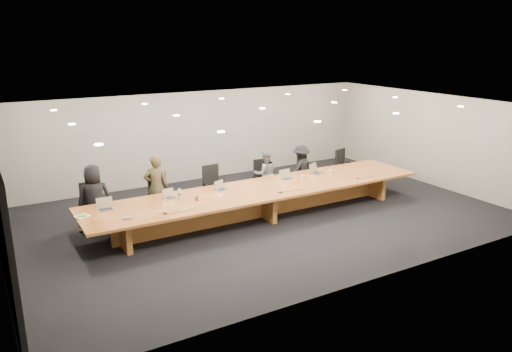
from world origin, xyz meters
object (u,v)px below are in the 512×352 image
(chair_mid_right, at_px, (264,179))
(laptop_c, at_px, (222,186))
(mic_center, at_px, (280,192))
(laptop_e, at_px, (317,169))
(mic_left, at_px, (165,213))
(chair_mid_left, at_px, (215,186))
(chair_far_left, at_px, (91,207))
(laptop_d, at_px, (287,175))
(amber_mug, at_px, (197,198))
(av_box, at_px, (128,218))
(chair_right, at_px, (307,173))
(person_c, at_px, (265,174))
(person_a, at_px, (94,198))
(water_bottle, at_px, (180,194))
(laptop_b, at_px, (170,194))
(person_d, at_px, (301,169))
(paper_cup_far, at_px, (330,171))
(mic_right, at_px, (358,178))
(person_b, at_px, (156,187))
(chair_far_right, at_px, (345,166))
(paper_cup_near, at_px, (302,177))
(laptop_a, at_px, (105,204))
(chair_left, at_px, (162,196))
(conference_table, at_px, (262,197))

(chair_mid_right, height_order, laptop_c, chair_mid_right)
(mic_center, bearing_deg, laptop_e, 27.26)
(mic_left, bearing_deg, chair_mid_left, 41.85)
(chair_far_left, height_order, mic_center, chair_far_left)
(laptop_d, bearing_deg, amber_mug, -175.20)
(chair_mid_left, relative_size, av_box, 5.41)
(chair_mid_right, height_order, chair_right, chair_mid_right)
(chair_mid_left, bearing_deg, person_c, -5.30)
(person_a, xyz_separation_m, water_bottle, (1.76, -0.92, 0.07))
(person_c, distance_m, av_box, 4.72)
(chair_far_left, xyz_separation_m, laptop_c, (3.01, -0.94, 0.31))
(chair_mid_left, distance_m, laptop_b, 1.87)
(chair_right, distance_m, person_d, 0.33)
(chair_right, bearing_deg, chair_mid_right, 164.85)
(paper_cup_far, bearing_deg, laptop_c, 179.45)
(laptop_c, height_order, mic_right, laptop_c)
(person_b, bearing_deg, laptop_b, 112.31)
(laptop_e, bearing_deg, amber_mug, 162.13)
(chair_mid_right, bearing_deg, person_c, -62.56)
(chair_mid_left, relative_size, chair_far_right, 1.07)
(person_a, height_order, amber_mug, person_a)
(paper_cup_near, distance_m, paper_cup_far, 1.06)
(paper_cup_far, bearing_deg, laptop_e, 167.89)
(chair_mid_right, relative_size, laptop_c, 3.57)
(laptop_a, height_order, laptop_b, laptop_a)
(person_b, bearing_deg, chair_far_left, 15.30)
(amber_mug, bearing_deg, mic_right, -6.29)
(laptop_d, xyz_separation_m, paper_cup_near, (0.39, -0.12, -0.09))
(laptop_a, xyz_separation_m, water_bottle, (1.70, -0.09, -0.02))
(laptop_c, bearing_deg, chair_left, 124.63)
(chair_far_right, xyz_separation_m, laptop_b, (-6.12, -0.95, 0.34))
(chair_left, relative_size, laptop_d, 3.40)
(chair_left, xyz_separation_m, av_box, (-1.31, -1.60, 0.19))
(chair_far_right, height_order, person_c, person_c)
(chair_far_left, bearing_deg, conference_table, -7.05)
(mic_center, bearing_deg, water_bottle, 161.36)
(laptop_b, bearing_deg, mic_right, -21.57)
(person_a, relative_size, laptop_a, 4.59)
(av_box, bearing_deg, laptop_c, 39.56)
(person_c, distance_m, laptop_c, 2.03)
(chair_far_left, relative_size, mic_center, 8.75)
(paper_cup_near, distance_m, mic_right, 1.51)
(mic_center, bearing_deg, chair_right, 40.92)
(amber_mug, relative_size, av_box, 0.47)
(person_a, bearing_deg, mic_center, 160.76)
(chair_left, bearing_deg, laptop_e, -16.71)
(chair_mid_right, xyz_separation_m, laptop_e, (1.19, -0.90, 0.35))
(chair_far_right, bearing_deg, laptop_e, -166.19)
(laptop_d, height_order, mic_right, laptop_d)
(chair_mid_left, distance_m, laptop_d, 1.97)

